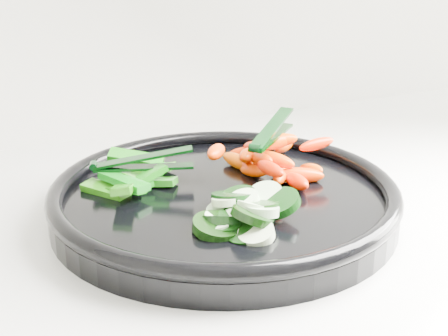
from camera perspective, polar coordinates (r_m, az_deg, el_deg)
name	(u,v)px	position (r m, az deg, el deg)	size (l,w,h in m)	color
veggie_tray	(224,198)	(0.67, 0.00, -2.76)	(0.48, 0.48, 0.04)	black
cucumber_pile	(238,215)	(0.60, 1.33, -4.30)	(0.13, 0.12, 0.04)	black
carrot_pile	(269,159)	(0.72, 4.18, 0.81)	(0.16, 0.15, 0.05)	#F96300
pepper_pile	(135,179)	(0.70, -8.14, -0.99)	(0.12, 0.14, 0.04)	#09670A
tong_carrot	(271,133)	(0.71, 4.31, 3.19)	(0.10, 0.08, 0.02)	black
tong_pepper	(140,163)	(0.70, -7.67, 0.48)	(0.11, 0.05, 0.02)	black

